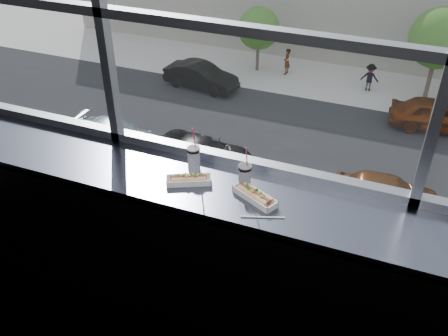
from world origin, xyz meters
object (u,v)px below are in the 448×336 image
at_px(loose_straw, 263,217).
at_px(wrapper, 185,177).
at_px(soda_cup_right, 245,175).
at_px(car_near_a, 115,130).
at_px(soda_cup_left, 194,157).
at_px(pedestrian_a, 287,59).
at_px(hotdog_tray_right, 255,195).
at_px(car_far_b, 439,110).
at_px(hotdog_tray_left, 189,179).
at_px(car_near_b, 204,149).
at_px(car_far_a, 201,72).
at_px(car_near_c, 387,187).
at_px(tree_center, 440,38).
at_px(tree_left, 259,28).
at_px(pedestrian_b, 370,75).

relative_size(loose_straw, wrapper, 2.34).
xyz_separation_m(soda_cup_right, car_near_a, (-12.59, 16.22, -11.21)).
relative_size(soda_cup_left, pedestrian_a, 0.15).
relative_size(hotdog_tray_right, car_far_b, 0.04).
bearing_deg(hotdog_tray_left, car_near_b, 88.49).
bearing_deg(hotdog_tray_right, car_near_a, 154.10).
bearing_deg(car_near_b, soda_cup_left, -151.15).
distance_m(soda_cup_right, loose_straw, 0.32).
bearing_deg(hotdog_tray_right, pedestrian_a, 130.04).
bearing_deg(hotdog_tray_left, car_far_a, 88.72).
relative_size(wrapper, car_near_b, 0.02).
bearing_deg(car_near_b, car_far_a, 29.44).
xyz_separation_m(car_near_c, tree_center, (1.07, 12.00, 2.67)).
bearing_deg(loose_straw, hotdog_tray_right, 104.34).
distance_m(soda_cup_right, tree_left, 31.00).
relative_size(pedestrian_b, tree_center, 0.38).
relative_size(pedestrian_a, tree_left, 0.48).
height_order(hotdog_tray_left, hotdog_tray_right, hotdog_tray_right).
bearing_deg(wrapper, pedestrian_a, 102.93).
bearing_deg(wrapper, soda_cup_left, 83.61).
bearing_deg(car_far_b, car_far_a, 83.80).
bearing_deg(car_near_a, tree_center, -49.18).
height_order(soda_cup_left, pedestrian_b, soda_cup_left).
bearing_deg(pedestrian_b, car_far_a, 19.95).
relative_size(car_near_b, pedestrian_a, 2.65).
bearing_deg(loose_straw, car_far_a, 95.74).
relative_size(car_far_a, pedestrian_b, 3.02).
relative_size(car_near_b, tree_center, 1.01).
relative_size(soda_cup_left, car_near_b, 0.06).
relative_size(loose_straw, car_far_b, 0.04).
height_order(hotdog_tray_right, loose_straw, hotdog_tray_right).
bearing_deg(car_far_a, hotdog_tray_right, -147.25).
xyz_separation_m(hotdog_tray_right, tree_left, (-9.01, 28.31, -9.18)).
xyz_separation_m(hotdog_tray_left, tree_center, (2.39, 28.30, -8.38)).
bearing_deg(hotdog_tray_left, pedestrian_b, 66.56).
distance_m(hotdog_tray_left, tree_left, 30.97).
relative_size(soda_cup_left, car_far_a, 0.05).
bearing_deg(tree_left, tree_center, 0.00).
height_order(wrapper, car_far_b, wrapper).
bearing_deg(hotdog_tray_right, soda_cup_right, 163.06).
relative_size(wrapper, car_far_a, 0.02).
bearing_deg(wrapper, soda_cup_right, 7.94).
distance_m(car_far_a, tree_left, 5.01).
bearing_deg(loose_straw, hotdog_tray_left, 144.88).
bearing_deg(pedestrian_a, soda_cup_left, 13.00).
relative_size(hotdog_tray_left, hotdog_tray_right, 0.95).
bearing_deg(car_near_b, car_near_c, -85.34).
bearing_deg(pedestrian_a, tree_center, 89.12).
bearing_deg(car_near_a, loose_straw, -140.68).
bearing_deg(car_near_b, soda_cup_right, -150.17).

